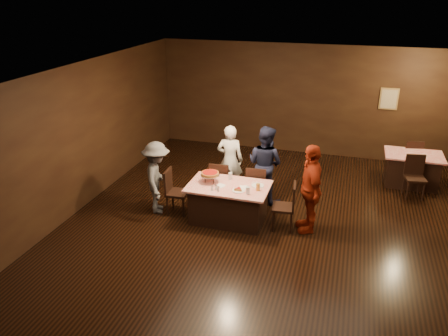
{
  "coord_description": "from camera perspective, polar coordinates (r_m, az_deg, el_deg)",
  "views": [
    {
      "loc": [
        1.31,
        -6.81,
        4.43
      ],
      "look_at": [
        -1.03,
        0.95,
        1.0
      ],
      "focal_mm": 35.0,
      "sensor_mm": 36.0,
      "label": 1
    }
  ],
  "objects": [
    {
      "name": "glass_amber",
      "position": [
        8.39,
        4.46,
        -2.5
      ],
      "size": [
        0.08,
        0.08,
        0.14
      ],
      "primitive_type": "cylinder",
      "color": "#BF7F26",
      "rests_on": "main_table"
    },
    {
      "name": "chair_back_near",
      "position": [
        10.55,
        23.7,
        -1.14
      ],
      "size": [
        0.48,
        0.48,
        0.95
      ],
      "primitive_type": "cube",
      "rotation": [
        0.0,
        0.0,
        0.17
      ],
      "color": "black",
      "rests_on": "ground"
    },
    {
      "name": "chair_end_right",
      "position": [
        8.52,
        7.75,
        -4.98
      ],
      "size": [
        0.46,
        0.46,
        0.95
      ],
      "primitive_type": "cube",
      "rotation": [
        0.0,
        0.0,
        -1.46
      ],
      "color": "black",
      "rests_on": "ground"
    },
    {
      "name": "chair_end_left",
      "position": [
        9.06,
        -6.11,
        -3.12
      ],
      "size": [
        0.45,
        0.45,
        0.95
      ],
      "primitive_type": "cube",
      "rotation": [
        0.0,
        0.0,
        1.64
      ],
      "color": "black",
      "rests_on": "ground"
    },
    {
      "name": "napkin_left",
      "position": [
        8.59,
        -0.44,
        -2.29
      ],
      "size": [
        0.21,
        0.21,
        0.01
      ],
      "primitive_type": "cube",
      "rotation": [
        0.0,
        0.0,
        -0.35
      ],
      "color": "white",
      "rests_on": "main_table"
    },
    {
      "name": "room",
      "position": [
        7.31,
        5.63,
        4.54
      ],
      "size": [
        10.0,
        10.04,
        3.02
      ],
      "color": "black",
      "rests_on": "ground"
    },
    {
      "name": "diner_navy_hoodie",
      "position": [
        9.45,
        5.37,
        0.54
      ],
      "size": [
        1.0,
        0.9,
        1.69
      ],
      "primitive_type": "imported",
      "rotation": [
        0.0,
        0.0,
        2.76
      ],
      "color": "#181B34",
      "rests_on": "ground"
    },
    {
      "name": "glass_back",
      "position": [
        8.84,
        0.84,
        -1.05
      ],
      "size": [
        0.08,
        0.08,
        0.14
      ],
      "primitive_type": "cylinder",
      "color": "silver",
      "rests_on": "main_table"
    },
    {
      "name": "pizza_stand",
      "position": [
        8.67,
        -1.83,
        -0.75
      ],
      "size": [
        0.38,
        0.38,
        0.22
      ],
      "color": "black",
      "rests_on": "main_table"
    },
    {
      "name": "diner_grey_knit",
      "position": [
        9.05,
        -8.74,
        -1.25
      ],
      "size": [
        0.89,
        1.13,
        1.53
      ],
      "primitive_type": "imported",
      "rotation": [
        0.0,
        0.0,
        1.94
      ],
      "color": "#58595C",
      "rests_on": "ground"
    },
    {
      "name": "glass_front_right",
      "position": [
        8.24,
        3.14,
        -2.95
      ],
      "size": [
        0.08,
        0.08,
        0.14
      ],
      "primitive_type": "cylinder",
      "color": "silver",
      "rests_on": "main_table"
    },
    {
      "name": "napkin_center",
      "position": [
        8.52,
        2.55,
        -2.53
      ],
      "size": [
        0.19,
        0.19,
        0.01
      ],
      "primitive_type": "cube",
      "rotation": [
        0.0,
        0.0,
        0.21
      ],
      "color": "white",
      "rests_on": "main_table"
    },
    {
      "name": "chair_back_far",
      "position": [
        11.75,
        23.12,
        1.34
      ],
      "size": [
        0.5,
        0.5,
        0.95
      ],
      "primitive_type": "cube",
      "rotation": [
        0.0,
        0.0,
        3.36
      ],
      "color": "black",
      "rests_on": "ground"
    },
    {
      "name": "back_table",
      "position": [
        11.23,
        23.3,
        -0.16
      ],
      "size": [
        1.3,
        0.9,
        0.77
      ],
      "primitive_type": "cube",
      "color": "#B30B0F",
      "rests_on": "ground"
    },
    {
      "name": "main_table",
      "position": [
        8.76,
        0.6,
        -4.58
      ],
      "size": [
        1.6,
        1.0,
        0.77
      ],
      "primitive_type": "cube",
      "color": "red",
      "rests_on": "ground"
    },
    {
      "name": "chair_far_left",
      "position": [
        9.47,
        -0.46,
        -1.76
      ],
      "size": [
        0.46,
        0.46,
        0.95
      ],
      "primitive_type": "cube",
      "rotation": [
        0.0,
        0.0,
        3.24
      ],
      "color": "black",
      "rests_on": "ground"
    },
    {
      "name": "chair_far_right",
      "position": [
        9.29,
        4.27,
        -2.35
      ],
      "size": [
        0.46,
        0.46,
        0.95
      ],
      "primitive_type": "cube",
      "rotation": [
        0.0,
        0.0,
        3.23
      ],
      "color": "black",
      "rests_on": "ground"
    },
    {
      "name": "plate_with_slice",
      "position": [
        8.36,
        1.91,
        -2.86
      ],
      "size": [
        0.25,
        0.25,
        0.06
      ],
      "color": "white",
      "rests_on": "main_table"
    },
    {
      "name": "diner_red_shirt",
      "position": [
        8.38,
        11.19,
        -2.64
      ],
      "size": [
        0.72,
        1.11,
        1.75
      ],
      "primitive_type": "imported",
      "rotation": [
        0.0,
        0.0,
        -1.26
      ],
      "color": "maroon",
      "rests_on": "ground"
    },
    {
      "name": "plate_empty",
      "position": [
        8.6,
        4.41,
        -2.29
      ],
      "size": [
        0.25,
        0.25,
        0.01
      ],
      "primitive_type": "cylinder",
      "color": "white",
      "rests_on": "main_table"
    },
    {
      "name": "diner_white_jacket",
      "position": [
        9.74,
        0.78,
        1.08
      ],
      "size": [
        0.62,
        0.44,
        1.61
      ],
      "primitive_type": "imported",
      "rotation": [
        0.0,
        0.0,
        3.24
      ],
      "color": "white",
      "rests_on": "ground"
    },
    {
      "name": "condiments",
      "position": [
        8.37,
        -1.11,
        -2.64
      ],
      "size": [
        0.17,
        0.1,
        0.09
      ],
      "color": "silver",
      "rests_on": "main_table"
    }
  ]
}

